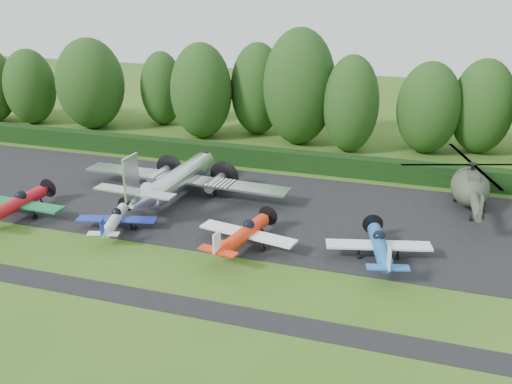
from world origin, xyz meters
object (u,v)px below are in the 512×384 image
(light_plane_red, at_px, (16,204))
(light_plane_white, at_px, (115,220))
(transport_plane, at_px, (178,180))
(light_plane_blue, at_px, (380,246))
(light_plane_orange, at_px, (244,234))
(helicopter, at_px, (470,184))

(light_plane_red, xyz_separation_m, light_plane_white, (9.15, 0.25, -0.27))
(transport_plane, height_order, light_plane_white, transport_plane)
(light_plane_white, xyz_separation_m, light_plane_blue, (20.50, 1.29, 0.19))
(transport_plane, bearing_deg, light_plane_red, -146.37)
(transport_plane, height_order, light_plane_orange, transport_plane)
(light_plane_blue, bearing_deg, helicopter, 77.43)
(light_plane_orange, relative_size, helicopter, 0.56)
(light_plane_orange, xyz_separation_m, helicopter, (16.09, 13.61, 0.91))
(light_plane_red, relative_size, light_plane_blue, 1.07)
(light_plane_white, distance_m, light_plane_blue, 20.54)
(transport_plane, relative_size, light_plane_blue, 2.55)
(transport_plane, xyz_separation_m, helicopter, (25.03, 5.89, 0.34))
(light_plane_orange, bearing_deg, helicopter, 29.37)
(light_plane_blue, bearing_deg, light_plane_white, -162.23)
(transport_plane, bearing_deg, light_plane_white, -105.76)
(light_plane_orange, bearing_deg, transport_plane, 128.34)
(light_plane_blue, bearing_deg, light_plane_red, -162.86)
(light_plane_red, bearing_deg, helicopter, 18.90)
(light_plane_white, relative_size, helicopter, 0.46)
(light_plane_white, relative_size, light_plane_blue, 0.84)
(light_plane_red, xyz_separation_m, light_plane_blue, (29.65, 1.53, -0.08))
(transport_plane, height_order, light_plane_blue, transport_plane)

